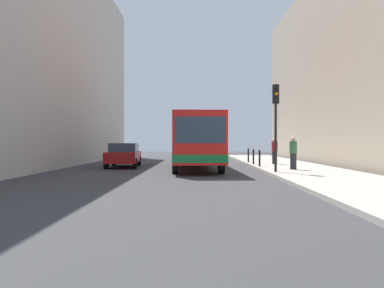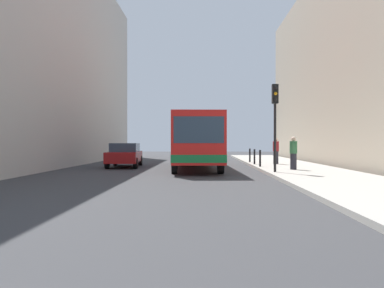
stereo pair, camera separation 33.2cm
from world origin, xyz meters
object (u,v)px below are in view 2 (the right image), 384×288
object	(u,v)px
car_beside_bus	(125,154)
bollard_mid	(254,157)
pedestrian_mid_sidewalk	(276,151)
traffic_light	(275,111)
bollard_far	(250,155)
pedestrian_near_signal	(293,153)
car_behind_bus	(205,151)
bus	(195,139)
bollard_near	(260,158)

from	to	relation	value
car_beside_bus	bollard_mid	xyz separation A→B (m)	(8.12, 0.58, -0.16)
pedestrian_mid_sidewalk	traffic_light	bearing A→B (deg)	-106.43
bollard_far	pedestrian_near_signal	distance (m)	6.90
car_behind_bus	traffic_light	size ratio (longest dim) A/B	1.09
car_beside_bus	traffic_light	bearing A→B (deg)	141.92
car_behind_bus	traffic_light	distance (m)	15.94
pedestrian_near_signal	car_behind_bus	bearing A→B (deg)	-29.76
bus	car_behind_bus	size ratio (longest dim) A/B	2.48
pedestrian_near_signal	pedestrian_mid_sidewalk	size ratio (longest dim) A/B	1.00
bollard_near	pedestrian_mid_sidewalk	world-z (taller)	pedestrian_mid_sidewalk
bollard_near	pedestrian_near_signal	xyz separation A→B (m)	(1.34, -2.22, 0.36)
bollard_far	car_behind_bus	bearing A→B (deg)	113.08
car_behind_bus	pedestrian_mid_sidewalk	bearing A→B (deg)	118.89
bus	bollard_near	world-z (taller)	bus
car_beside_bus	bus	bearing A→B (deg)	165.60
bus	traffic_light	size ratio (longest dim) A/B	2.71
car_beside_bus	car_behind_bus	size ratio (longest dim) A/B	1.01
car_beside_bus	pedestrian_mid_sidewalk	distance (m)	9.56
car_beside_bus	pedestrian_mid_sidewalk	world-z (taller)	pedestrian_mid_sidewalk
car_behind_bus	traffic_light	bearing A→B (deg)	104.45
bollard_far	pedestrian_mid_sidewalk	size ratio (longest dim) A/B	0.57
bollard_near	bollard_mid	size ratio (longest dim) A/B	1.00
traffic_light	pedestrian_mid_sidewalk	bearing A→B (deg)	78.41
car_beside_bus	pedestrian_near_signal	bearing A→B (deg)	153.17
traffic_light	bollard_near	xyz separation A→B (m)	(-0.10, 3.80, -2.38)
bollard_far	pedestrian_mid_sidewalk	bearing A→B (deg)	-55.03
bus	traffic_light	xyz separation A→B (m)	(3.82, -4.71, 1.28)
car_beside_bus	traffic_light	world-z (taller)	traffic_light
car_beside_bus	pedestrian_mid_sidewalk	xyz separation A→B (m)	(9.52, 0.85, 0.20)
bus	pedestrian_near_signal	world-z (taller)	bus
bollard_mid	pedestrian_mid_sidewalk	xyz separation A→B (m)	(1.40, 0.27, 0.36)
bus	car_behind_bus	xyz separation A→B (m)	(0.68, 10.76, -0.94)
car_behind_bus	bollard_far	distance (m)	7.76
bollard_near	bollard_mid	distance (m)	2.27
bus	traffic_light	distance (m)	6.20
bollard_far	pedestrian_near_signal	xyz separation A→B (m)	(1.34, -6.76, 0.36)
car_behind_bus	bollard_mid	xyz separation A→B (m)	(3.04, -9.40, -0.16)
car_beside_bus	traffic_light	xyz separation A→B (m)	(8.22, -5.48, 2.22)
car_beside_bus	bollard_near	xyz separation A→B (m)	(8.12, -1.68, -0.16)
traffic_light	bollard_near	bearing A→B (deg)	91.51
bollard_far	pedestrian_near_signal	world-z (taller)	pedestrian_near_signal
traffic_light	car_beside_bus	bearing A→B (deg)	146.31
bus	bollard_mid	bearing A→B (deg)	-162.70
bollard_near	bollard_far	world-z (taller)	same
bollard_far	pedestrian_mid_sidewalk	world-z (taller)	pedestrian_mid_sidewalk
car_behind_bus	bus	bearing A→B (deg)	89.34
bus	pedestrian_near_signal	xyz separation A→B (m)	(5.06, -3.13, -0.74)
bollard_mid	bollard_far	world-z (taller)	same
car_behind_bus	traffic_light	world-z (taller)	traffic_light
pedestrian_near_signal	car_beside_bus	bearing A→B (deg)	20.31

